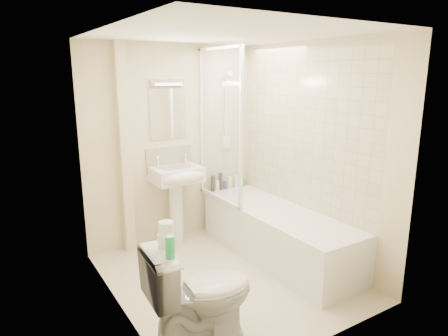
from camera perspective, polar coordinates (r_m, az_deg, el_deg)
floor at (r=4.28m, az=0.43°, el=-15.29°), size 2.50×2.50×0.00m
wall_back at (r=4.93m, az=-7.38°, el=3.30°), size 2.20×0.02×2.40m
wall_left at (r=3.41m, az=-15.36°, el=-1.62°), size 0.02×2.50×2.40m
wall_right at (r=4.52m, az=12.30°, el=2.20°), size 0.02×2.50×2.40m
ceiling at (r=3.77m, az=0.49°, el=18.65°), size 2.20×2.50×0.02m
tile_back at (r=5.24m, az=0.11°, el=6.49°), size 0.70×0.01×1.75m
tile_right at (r=4.55m, az=11.40°, el=5.19°), size 0.01×2.10×1.75m
pipe_boxing at (r=4.65m, az=-14.01°, el=2.41°), size 0.12×0.12×2.40m
splashback at (r=4.93m, az=-7.83°, el=1.28°), size 0.60×0.02×0.30m
mirror at (r=4.85m, az=-8.03°, el=7.65°), size 0.46×0.01×0.60m
strip_light at (r=4.80m, az=-8.06°, el=12.02°), size 0.42×0.07×0.07m
bathtub at (r=4.64m, az=7.66°, el=-9.12°), size 0.70×2.10×0.55m
shower_screen at (r=4.68m, az=-0.66°, el=5.98°), size 0.04×0.92×1.80m
shower_fixture at (r=5.19m, az=0.36°, el=7.77°), size 0.10×0.16×0.99m
pedestal_sink at (r=4.79m, az=-6.61°, el=-2.20°), size 0.57×0.51×1.10m
bottle_black_a at (r=5.21m, az=-1.61°, el=-2.23°), size 0.05×0.05×0.21m
bottle_white_a at (r=5.25m, az=-1.00°, el=-2.51°), size 0.06×0.06×0.13m
bottle_black_b at (r=5.26m, az=-0.51°, el=-1.93°), size 0.06×0.06×0.23m
bottle_blue at (r=5.31m, az=0.07°, el=-2.42°), size 0.05×0.05×0.11m
bottle_cream at (r=5.35m, az=0.85°, el=-2.07°), size 0.07×0.07×0.16m
bottle_white_b at (r=5.40m, az=1.72°, el=-1.91°), size 0.05×0.05×0.16m
bottle_green at (r=5.46m, az=2.62°, el=-2.07°), size 0.06×0.06×0.10m
toilet at (r=3.19m, az=-3.38°, el=-17.48°), size 0.60×0.89×0.84m
toilet_roll_lower at (r=2.93m, az=-8.48°, el=-10.22°), size 0.11×0.11×0.10m
toilet_roll_upper at (r=2.90m, az=-8.25°, el=-8.48°), size 0.11×0.11×0.09m
green_bottle at (r=2.75m, az=-7.73°, el=-11.12°), size 0.06×0.06×0.16m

